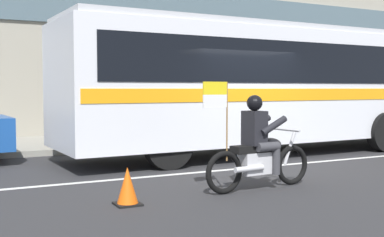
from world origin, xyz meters
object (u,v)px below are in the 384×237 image
Objects in this scene: fire_hydrant at (69,131)px; traffic_cone at (128,187)px; transit_bus at (267,80)px; motorcycle_with_rider at (259,149)px.

fire_hydrant reaches higher than traffic_cone.
transit_bus is 6.57m from traffic_cone.
motorcycle_with_rider is 2.34m from traffic_cone.
traffic_cone is (-2.31, -0.05, -0.41)m from motorcycle_with_rider.
transit_bus reaches higher than fire_hydrant.
traffic_cone is (-5.14, -3.75, -1.62)m from transit_bus.
motorcycle_with_rider is at bearing -77.44° from fire_hydrant.
transit_bus is 4.82m from motorcycle_with_rider.
fire_hydrant is at bearing 144.30° from transit_bus.
transit_bus is 19.68× the size of traffic_cone.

